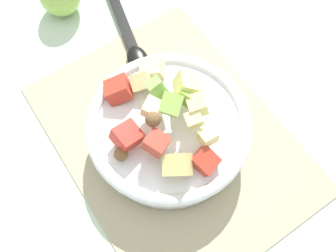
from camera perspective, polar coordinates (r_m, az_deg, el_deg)
ground_plane at (r=0.61m, az=0.61°, el=-1.87°), size 2.40×2.40×0.00m
placemat at (r=0.61m, az=0.61°, el=-1.77°), size 0.44×0.33×0.01m
salad_bowl at (r=0.57m, az=-0.06°, el=-0.25°), size 0.25×0.25×0.12m
serving_spoon at (r=0.70m, az=-5.79°, el=12.90°), size 0.22×0.08×0.01m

